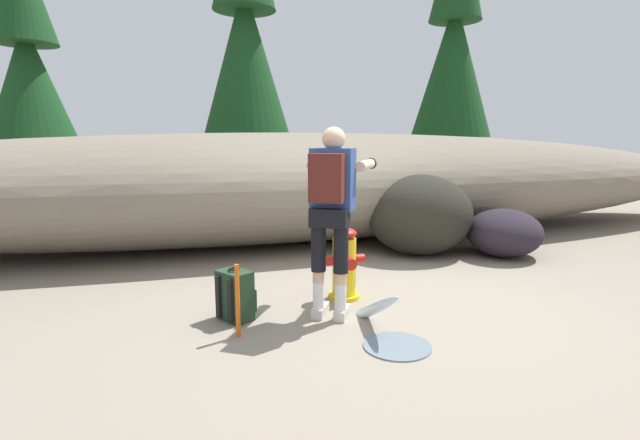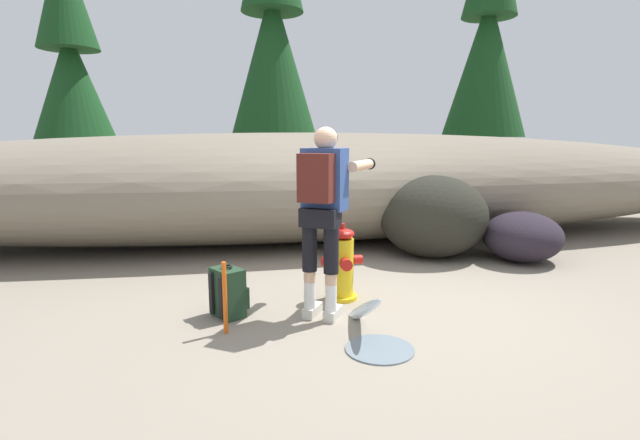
{
  "view_description": "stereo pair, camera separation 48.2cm",
  "coord_description": "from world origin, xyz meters",
  "px_view_note": "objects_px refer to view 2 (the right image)",
  "views": [
    {
      "loc": [
        -1.84,
        -4.1,
        1.57
      ],
      "look_at": [
        -0.42,
        0.44,
        0.75
      ],
      "focal_mm": 26.46,
      "sensor_mm": 36.0,
      "label": 1
    },
    {
      "loc": [
        -1.37,
        -4.22,
        1.57
      ],
      "look_at": [
        -0.42,
        0.44,
        0.75
      ],
      "focal_mm": 26.46,
      "sensor_mm": 36.0,
      "label": 2
    }
  ],
  "objects_px": {
    "fire_hydrant": "(342,265)",
    "survey_stake": "(225,298)",
    "boulder_mid": "(522,236)",
    "utility_worker": "(324,198)",
    "boulder_large": "(433,216)",
    "spare_backpack": "(228,293)"
  },
  "relations": [
    {
      "from": "fire_hydrant",
      "to": "survey_stake",
      "type": "distance_m",
      "value": 1.29
    },
    {
      "from": "utility_worker",
      "to": "boulder_mid",
      "type": "distance_m",
      "value": 3.33
    },
    {
      "from": "fire_hydrant",
      "to": "boulder_mid",
      "type": "bearing_deg",
      "value": 20.27
    },
    {
      "from": "spare_backpack",
      "to": "survey_stake",
      "type": "height_order",
      "value": "survey_stake"
    },
    {
      "from": "utility_worker",
      "to": "spare_backpack",
      "type": "relative_size",
      "value": 3.56
    },
    {
      "from": "boulder_large",
      "to": "boulder_mid",
      "type": "relative_size",
      "value": 1.31
    },
    {
      "from": "spare_backpack",
      "to": "boulder_mid",
      "type": "relative_size",
      "value": 0.43
    },
    {
      "from": "spare_backpack",
      "to": "survey_stake",
      "type": "relative_size",
      "value": 0.78
    },
    {
      "from": "fire_hydrant",
      "to": "spare_backpack",
      "type": "distance_m",
      "value": 1.14
    },
    {
      "from": "spare_backpack",
      "to": "survey_stake",
      "type": "bearing_deg",
      "value": -125.79
    },
    {
      "from": "boulder_mid",
      "to": "survey_stake",
      "type": "distance_m",
      "value": 4.12
    },
    {
      "from": "fire_hydrant",
      "to": "boulder_large",
      "type": "relative_size",
      "value": 0.53
    },
    {
      "from": "utility_worker",
      "to": "boulder_mid",
      "type": "xyz_separation_m",
      "value": [
        2.93,
        1.39,
        -0.75
      ]
    },
    {
      "from": "fire_hydrant",
      "to": "utility_worker",
      "type": "bearing_deg",
      "value": -123.44
    },
    {
      "from": "boulder_mid",
      "to": "survey_stake",
      "type": "xyz_separation_m",
      "value": [
        -3.8,
        -1.61,
        -0.02
      ]
    },
    {
      "from": "boulder_large",
      "to": "survey_stake",
      "type": "xyz_separation_m",
      "value": [
        -2.74,
        -2.03,
        -0.25
      ]
    },
    {
      "from": "boulder_large",
      "to": "fire_hydrant",
      "type": "bearing_deg",
      "value": -138.79
    },
    {
      "from": "fire_hydrant",
      "to": "survey_stake",
      "type": "xyz_separation_m",
      "value": [
        -1.13,
        -0.62,
        -0.05
      ]
    },
    {
      "from": "spare_backpack",
      "to": "boulder_large",
      "type": "height_order",
      "value": "boulder_large"
    },
    {
      "from": "boulder_large",
      "to": "spare_backpack",
      "type": "bearing_deg",
      "value": -148.72
    },
    {
      "from": "survey_stake",
      "to": "boulder_large",
      "type": "bearing_deg",
      "value": 36.52
    },
    {
      "from": "utility_worker",
      "to": "boulder_large",
      "type": "bearing_deg",
      "value": -12.82
    }
  ]
}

